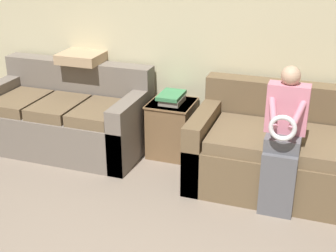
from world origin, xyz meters
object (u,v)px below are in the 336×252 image
child_left_seated (284,136)px  throw_pillow (83,57)px  couch_main (311,157)px  book_stack (172,98)px  side_shelf (172,128)px  couch_side (67,118)px

child_left_seated → throw_pillow: 2.31m
couch_main → throw_pillow: throw_pillow is taller
book_stack → throw_pillow: throw_pillow is taller
side_shelf → book_stack: size_ratio=1.76×
child_left_seated → book_stack: 1.32m
couch_main → child_left_seated: 0.56m
couch_main → child_left_seated: child_left_seated is taller
couch_main → throw_pillow: 2.48m
child_left_seated → side_shelf: child_left_seated is taller
couch_main → couch_side: (-2.46, 0.06, 0.01)m
couch_main → book_stack: bearing=169.7°
side_shelf → couch_main: bearing=-10.5°
couch_main → throw_pillow: bearing=171.5°
child_left_seated → side_shelf: (-1.15, 0.65, -0.35)m
couch_main → book_stack: couch_main is taller
couch_main → side_shelf: size_ratio=3.68×
couch_side → throw_pillow: bearing=76.0°
book_stack → couch_main: bearing=-10.3°
side_shelf → couch_side: bearing=-170.1°
child_left_seated → couch_side: bearing=168.3°
child_left_seated → book_stack: child_left_seated is taller
book_stack → couch_side: bearing=-170.4°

